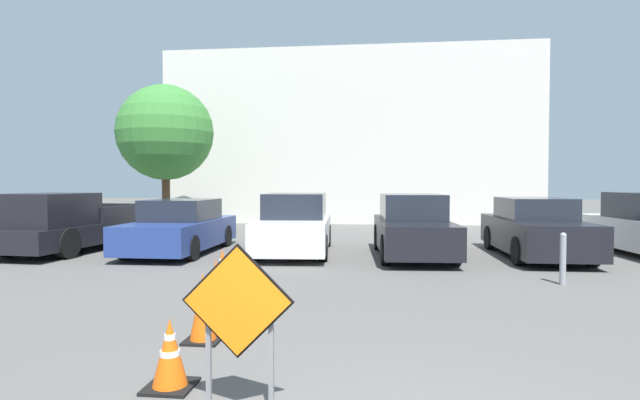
{
  "coord_description": "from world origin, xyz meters",
  "views": [
    {
      "loc": [
        -0.13,
        -2.76,
        1.87
      ],
      "look_at": [
        -1.45,
        8.75,
        1.48
      ],
      "focal_mm": 28.0,
      "sensor_mm": 36.0,
      "label": 1
    }
  ],
  "objects_px": {
    "traffic_cone_second": "(203,308)",
    "traffic_cone_fourth": "(222,271)",
    "parked_car_third": "(412,228)",
    "road_closed_sign": "(238,319)",
    "traffic_cone_third": "(216,286)",
    "pickup_truck": "(70,225)",
    "traffic_cone_nearest": "(170,354)",
    "bollard_nearest": "(563,257)",
    "parked_car_second": "(295,226)",
    "parked_car_fourth": "(535,229)",
    "parked_car_nearest": "(180,228)"
  },
  "relations": [
    {
      "from": "traffic_cone_fourth",
      "to": "bollard_nearest",
      "type": "relative_size",
      "value": 0.77
    },
    {
      "from": "parked_car_nearest",
      "to": "bollard_nearest",
      "type": "xyz_separation_m",
      "value": [
        8.68,
        -3.34,
        -0.15
      ]
    },
    {
      "from": "traffic_cone_third",
      "to": "parked_car_third",
      "type": "bearing_deg",
      "value": 60.95
    },
    {
      "from": "parked_car_fourth",
      "to": "bollard_nearest",
      "type": "xyz_separation_m",
      "value": [
        -0.58,
        -3.58,
        -0.19
      ]
    },
    {
      "from": "parked_car_nearest",
      "to": "traffic_cone_third",
      "type": "bearing_deg",
      "value": 116.17
    },
    {
      "from": "traffic_cone_nearest",
      "to": "pickup_truck",
      "type": "distance_m",
      "value": 10.69
    },
    {
      "from": "parked_car_second",
      "to": "traffic_cone_second",
      "type": "bearing_deg",
      "value": 87.38
    },
    {
      "from": "traffic_cone_third",
      "to": "traffic_cone_fourth",
      "type": "xyz_separation_m",
      "value": [
        -0.29,
        1.23,
        -0.01
      ]
    },
    {
      "from": "road_closed_sign",
      "to": "parked_car_second",
      "type": "distance_m",
      "value": 9.42
    },
    {
      "from": "traffic_cone_third",
      "to": "bollard_nearest",
      "type": "height_order",
      "value": "bollard_nearest"
    },
    {
      "from": "road_closed_sign",
      "to": "traffic_cone_fourth",
      "type": "xyz_separation_m",
      "value": [
        -1.52,
        4.37,
        -0.41
      ]
    },
    {
      "from": "road_closed_sign",
      "to": "parked_car_third",
      "type": "bearing_deg",
      "value": 77.38
    },
    {
      "from": "road_closed_sign",
      "to": "bollard_nearest",
      "type": "relative_size",
      "value": 1.44
    },
    {
      "from": "bollard_nearest",
      "to": "traffic_cone_third",
      "type": "bearing_deg",
      "value": -156.02
    },
    {
      "from": "parked_car_second",
      "to": "bollard_nearest",
      "type": "bearing_deg",
      "value": 143.03
    },
    {
      "from": "traffic_cone_third",
      "to": "parked_car_nearest",
      "type": "bearing_deg",
      "value": 116.53
    },
    {
      "from": "traffic_cone_second",
      "to": "pickup_truck",
      "type": "bearing_deg",
      "value": 131.67
    },
    {
      "from": "road_closed_sign",
      "to": "pickup_truck",
      "type": "relative_size",
      "value": 0.26
    },
    {
      "from": "road_closed_sign",
      "to": "traffic_cone_second",
      "type": "height_order",
      "value": "road_closed_sign"
    },
    {
      "from": "parked_car_third",
      "to": "traffic_cone_nearest",
      "type": "bearing_deg",
      "value": 68.59
    },
    {
      "from": "traffic_cone_third",
      "to": "parked_car_third",
      "type": "relative_size",
      "value": 0.17
    },
    {
      "from": "traffic_cone_fourth",
      "to": "bollard_nearest",
      "type": "xyz_separation_m",
      "value": [
        6.03,
        1.32,
        0.15
      ]
    },
    {
      "from": "traffic_cone_second",
      "to": "traffic_cone_fourth",
      "type": "relative_size",
      "value": 1.1
    },
    {
      "from": "parked_car_third",
      "to": "road_closed_sign",
      "type": "bearing_deg",
      "value": 73.93
    },
    {
      "from": "road_closed_sign",
      "to": "parked_car_fourth",
      "type": "distance_m",
      "value": 10.58
    },
    {
      "from": "traffic_cone_fourth",
      "to": "parked_car_third",
      "type": "xyz_separation_m",
      "value": [
        3.53,
        4.59,
        0.37
      ]
    },
    {
      "from": "traffic_cone_third",
      "to": "bollard_nearest",
      "type": "relative_size",
      "value": 0.78
    },
    {
      "from": "traffic_cone_nearest",
      "to": "traffic_cone_second",
      "type": "bearing_deg",
      "value": 97.12
    },
    {
      "from": "traffic_cone_second",
      "to": "pickup_truck",
      "type": "relative_size",
      "value": 0.15
    },
    {
      "from": "traffic_cone_fourth",
      "to": "parked_car_third",
      "type": "height_order",
      "value": "parked_car_third"
    },
    {
      "from": "parked_car_fourth",
      "to": "parked_car_third",
      "type": "bearing_deg",
      "value": 5.09
    },
    {
      "from": "bollard_nearest",
      "to": "parked_car_second",
      "type": "bearing_deg",
      "value": 146.82
    },
    {
      "from": "road_closed_sign",
      "to": "parked_car_third",
      "type": "xyz_separation_m",
      "value": [
        2.01,
        8.96,
        -0.04
      ]
    },
    {
      "from": "traffic_cone_fourth",
      "to": "parked_car_third",
      "type": "distance_m",
      "value": 5.8
    },
    {
      "from": "traffic_cone_fourth",
      "to": "parked_car_nearest",
      "type": "relative_size",
      "value": 0.17
    },
    {
      "from": "road_closed_sign",
      "to": "traffic_cone_third",
      "type": "bearing_deg",
      "value": 111.34
    },
    {
      "from": "pickup_truck",
      "to": "parked_car_fourth",
      "type": "bearing_deg",
      "value": -174.69
    },
    {
      "from": "traffic_cone_second",
      "to": "traffic_cone_third",
      "type": "relative_size",
      "value": 1.08
    },
    {
      "from": "parked_car_nearest",
      "to": "parked_car_third",
      "type": "relative_size",
      "value": 1.0
    },
    {
      "from": "traffic_cone_fourth",
      "to": "parked_car_fourth",
      "type": "height_order",
      "value": "parked_car_fourth"
    },
    {
      "from": "traffic_cone_second",
      "to": "parked_car_nearest",
      "type": "relative_size",
      "value": 0.18
    },
    {
      "from": "pickup_truck",
      "to": "parked_car_second",
      "type": "height_order",
      "value": "pickup_truck"
    },
    {
      "from": "parked_car_third",
      "to": "parked_car_nearest",
      "type": "bearing_deg",
      "value": -4.14
    },
    {
      "from": "traffic_cone_nearest",
      "to": "traffic_cone_fourth",
      "type": "bearing_deg",
      "value": 100.89
    },
    {
      "from": "traffic_cone_nearest",
      "to": "parked_car_fourth",
      "type": "height_order",
      "value": "parked_car_fourth"
    },
    {
      "from": "pickup_truck",
      "to": "parked_car_third",
      "type": "bearing_deg",
      "value": -176.02
    },
    {
      "from": "traffic_cone_nearest",
      "to": "traffic_cone_fourth",
      "type": "xyz_separation_m",
      "value": [
        -0.76,
        3.94,
        0.05
      ]
    },
    {
      "from": "traffic_cone_second",
      "to": "road_closed_sign",
      "type": "bearing_deg",
      "value": -62.18
    },
    {
      "from": "parked_car_fourth",
      "to": "traffic_cone_nearest",
      "type": "bearing_deg",
      "value": 55.84
    },
    {
      "from": "traffic_cone_third",
      "to": "bollard_nearest",
      "type": "xyz_separation_m",
      "value": [
        5.74,
        2.55,
        0.14
      ]
    }
  ]
}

